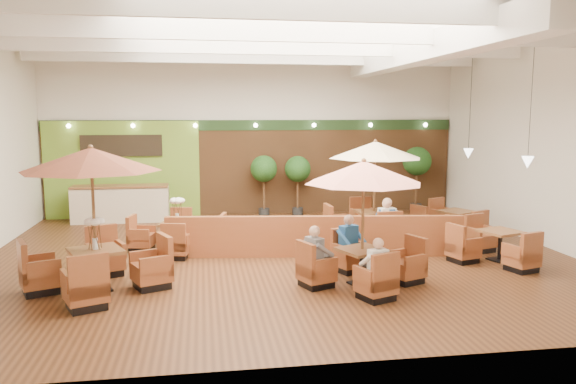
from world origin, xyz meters
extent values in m
plane|color=#381E0F|center=(0.00, 0.00, 0.00)|extent=(14.00, 14.00, 0.00)
cube|color=silver|center=(0.00, 6.00, 2.75)|extent=(14.00, 0.04, 5.50)
cube|color=silver|center=(0.00, -6.00, 2.75)|extent=(14.00, 0.04, 5.50)
cube|color=silver|center=(7.00, 0.00, 2.75)|extent=(0.04, 12.00, 5.50)
cube|color=white|center=(0.00, 0.00, 5.50)|extent=(14.00, 12.00, 0.04)
cube|color=brown|center=(0.00, 5.94, 1.60)|extent=(13.90, 0.10, 3.20)
cube|color=#1E3819|center=(0.00, 5.93, 3.05)|extent=(13.90, 0.12, 0.35)
cube|color=olive|center=(-4.40, 5.88, 1.60)|extent=(5.00, 0.08, 3.20)
cube|color=black|center=(-4.40, 5.80, 2.40)|extent=(2.60, 0.08, 0.70)
cube|color=white|center=(3.50, 0.00, 4.95)|extent=(0.60, 11.00, 0.60)
cube|color=white|center=(0.00, -4.00, 5.15)|extent=(13.60, 0.12, 0.45)
cube|color=white|center=(0.00, -1.30, 5.15)|extent=(13.60, 0.12, 0.45)
cube|color=white|center=(0.00, 1.30, 5.15)|extent=(13.60, 0.12, 0.45)
cube|color=white|center=(0.00, 4.00, 5.15)|extent=(13.60, 0.12, 0.45)
cylinder|color=black|center=(5.80, -1.00, 3.90)|extent=(0.01, 0.01, 3.20)
cone|color=white|center=(5.80, -1.00, 2.30)|extent=(0.28, 0.28, 0.28)
cylinder|color=black|center=(5.80, 2.00, 3.90)|extent=(0.01, 0.01, 3.20)
cone|color=white|center=(5.80, 2.00, 2.30)|extent=(0.28, 0.28, 0.28)
sphere|color=#FFEAC6|center=(-6.00, 5.70, 3.05)|extent=(0.14, 0.14, 0.14)
sphere|color=#FFEAC6|center=(-4.00, 5.70, 3.05)|extent=(0.14, 0.14, 0.14)
sphere|color=#FFEAC6|center=(-2.00, 5.70, 3.05)|extent=(0.14, 0.14, 0.14)
sphere|color=#FFEAC6|center=(0.00, 5.70, 3.05)|extent=(0.14, 0.14, 0.14)
sphere|color=#FFEAC6|center=(2.00, 5.70, 3.05)|extent=(0.14, 0.14, 0.14)
sphere|color=#FFEAC6|center=(4.00, 5.70, 3.05)|extent=(0.14, 0.14, 0.14)
sphere|color=#FFEAC6|center=(6.00, 5.70, 3.05)|extent=(0.14, 0.14, 0.14)
cube|color=beige|center=(-4.40, 5.10, 0.55)|extent=(3.00, 0.70, 1.10)
cube|color=brown|center=(-4.40, 5.10, 1.15)|extent=(3.00, 0.75, 0.06)
cube|color=brown|center=(0.85, -0.18, 0.50)|extent=(7.16, 1.09, 1.00)
cube|color=brown|center=(-3.89, -2.11, 0.79)|extent=(1.24, 1.24, 0.07)
cylinder|color=black|center=(-3.89, -2.11, 0.41)|extent=(0.11, 0.11, 0.73)
cube|color=black|center=(-3.89, -2.11, 0.02)|extent=(0.65, 0.65, 0.04)
cube|color=brown|center=(-3.89, -3.16, 0.33)|extent=(0.90, 0.90, 0.35)
cube|color=brown|center=(-4.01, -3.42, 0.66)|extent=(0.67, 0.37, 0.77)
cube|color=brown|center=(-4.19, -3.29, 0.55)|extent=(0.32, 0.59, 0.31)
cube|color=brown|center=(-3.60, -3.03, 0.55)|extent=(0.32, 0.59, 0.31)
cube|color=black|center=(-3.89, -3.16, 0.08)|extent=(0.80, 0.80, 0.15)
cube|color=brown|center=(-3.89, -1.06, 0.33)|extent=(0.90, 0.90, 0.35)
cube|color=brown|center=(-3.78, -0.80, 0.66)|extent=(0.67, 0.37, 0.77)
cube|color=brown|center=(-3.60, -0.94, 0.55)|extent=(0.32, 0.59, 0.31)
cube|color=brown|center=(-4.19, -1.19, 0.55)|extent=(0.32, 0.59, 0.31)
cube|color=black|center=(-3.89, -1.06, 0.08)|extent=(0.80, 0.80, 0.15)
cube|color=brown|center=(-4.94, -2.11, 0.33)|extent=(0.90, 0.90, 0.35)
cube|color=brown|center=(-4.68, -2.23, 0.66)|extent=(0.37, 0.67, 0.77)
cube|color=brown|center=(-5.07, -1.82, 0.55)|extent=(0.59, 0.32, 0.31)
cube|color=brown|center=(-4.81, -2.41, 0.55)|extent=(0.59, 0.32, 0.31)
cube|color=black|center=(-4.94, -2.11, 0.08)|extent=(0.80, 0.80, 0.15)
cube|color=brown|center=(-2.84, -2.11, 0.33)|extent=(0.90, 0.90, 0.35)
cube|color=brown|center=(-3.11, -2.00, 0.66)|extent=(0.37, 0.67, 0.77)
cube|color=brown|center=(-2.72, -2.41, 0.55)|extent=(0.59, 0.32, 0.31)
cube|color=brown|center=(-2.97, -1.82, 0.55)|extent=(0.59, 0.32, 0.31)
cube|color=black|center=(-2.84, -2.11, 0.08)|extent=(0.80, 0.80, 0.15)
cylinder|color=brown|center=(-3.89, -2.11, 1.38)|extent=(0.06, 0.06, 2.76)
cone|color=#5D2B1B|center=(-3.89, -2.11, 2.58)|extent=(2.65, 2.65, 0.45)
sphere|color=brown|center=(-3.89, -2.11, 2.81)|extent=(0.10, 0.10, 0.10)
cylinder|color=silver|center=(-3.89, -2.11, 0.94)|extent=(0.10, 0.10, 0.22)
cube|color=brown|center=(1.35, -2.53, 0.71)|extent=(1.09, 1.09, 0.06)
cylinder|color=black|center=(1.35, -2.53, 0.37)|extent=(0.10, 0.10, 0.65)
cube|color=black|center=(1.35, -2.53, 0.02)|extent=(0.58, 0.58, 0.04)
cube|color=brown|center=(1.35, -3.47, 0.30)|extent=(0.80, 0.80, 0.32)
cube|color=brown|center=(1.25, -3.71, 0.59)|extent=(0.61, 0.32, 0.69)
cube|color=brown|center=(1.08, -3.58, 0.49)|extent=(0.27, 0.53, 0.28)
cube|color=brown|center=(1.61, -3.36, 0.49)|extent=(0.27, 0.53, 0.28)
cube|color=black|center=(1.35, -3.47, 0.07)|extent=(0.71, 0.71, 0.14)
cube|color=brown|center=(1.35, -1.59, 0.30)|extent=(0.80, 0.80, 0.32)
cube|color=brown|center=(1.44, -1.35, 0.59)|extent=(0.61, 0.32, 0.69)
cube|color=brown|center=(1.61, -1.49, 0.49)|extent=(0.27, 0.53, 0.28)
cube|color=brown|center=(1.08, -1.70, 0.49)|extent=(0.27, 0.53, 0.28)
cube|color=black|center=(1.35, -1.59, 0.07)|extent=(0.71, 0.71, 0.14)
cube|color=brown|center=(0.41, -2.53, 0.30)|extent=(0.80, 0.80, 0.32)
cube|color=brown|center=(0.65, -2.63, 0.59)|extent=(0.32, 0.61, 0.69)
cube|color=brown|center=(0.30, -2.26, 0.49)|extent=(0.53, 0.27, 0.28)
cube|color=brown|center=(0.51, -2.80, 0.49)|extent=(0.53, 0.27, 0.28)
cube|color=black|center=(0.41, -2.53, 0.07)|extent=(0.71, 0.71, 0.14)
cube|color=brown|center=(2.29, -2.53, 0.30)|extent=(0.80, 0.80, 0.32)
cube|color=brown|center=(2.05, -2.44, 0.59)|extent=(0.32, 0.61, 0.69)
cube|color=brown|center=(2.39, -2.80, 0.49)|extent=(0.53, 0.27, 0.28)
cube|color=brown|center=(2.18, -2.26, 0.49)|extent=(0.53, 0.27, 0.28)
cube|color=black|center=(2.29, -2.53, 0.07)|extent=(0.71, 0.71, 0.14)
cylinder|color=brown|center=(1.35, -2.53, 1.24)|extent=(0.06, 0.06, 2.47)
cone|color=#E98370|center=(1.35, -2.53, 2.29)|extent=(2.37, 2.37, 0.45)
sphere|color=brown|center=(1.35, -2.53, 2.52)|extent=(0.10, 0.10, 0.10)
cube|color=brown|center=(2.82, 1.38, 0.76)|extent=(0.95, 0.95, 0.06)
cylinder|color=black|center=(2.82, 1.38, 0.39)|extent=(0.11, 0.11, 0.70)
cube|color=black|center=(2.82, 1.38, 0.02)|extent=(0.50, 0.50, 0.04)
cube|color=brown|center=(2.82, 0.37, 0.32)|extent=(0.69, 0.69, 0.34)
cube|color=brown|center=(2.80, 0.10, 0.64)|extent=(0.66, 0.14, 0.74)
cube|color=brown|center=(2.51, 0.36, 0.53)|extent=(0.11, 0.59, 0.30)
cube|color=brown|center=(3.12, 0.39, 0.53)|extent=(0.11, 0.59, 0.30)
cube|color=black|center=(2.82, 0.37, 0.07)|extent=(0.61, 0.61, 0.15)
cube|color=brown|center=(2.82, 2.39, 0.32)|extent=(0.69, 0.69, 0.34)
cube|color=brown|center=(2.83, 2.67, 0.64)|extent=(0.66, 0.14, 0.74)
cube|color=brown|center=(3.12, 2.41, 0.53)|extent=(0.11, 0.59, 0.30)
cube|color=brown|center=(2.51, 2.37, 0.53)|extent=(0.11, 0.59, 0.30)
cube|color=black|center=(2.82, 2.39, 0.07)|extent=(0.61, 0.61, 0.15)
cube|color=brown|center=(1.81, 1.38, 0.32)|extent=(0.69, 0.69, 0.34)
cube|color=brown|center=(2.08, 1.37, 0.64)|extent=(0.14, 0.66, 0.74)
cube|color=brown|center=(1.79, 1.69, 0.53)|extent=(0.59, 0.11, 0.30)
cube|color=brown|center=(1.82, 1.07, 0.53)|extent=(0.59, 0.11, 0.30)
cube|color=black|center=(1.81, 1.38, 0.07)|extent=(0.61, 0.61, 0.15)
cylinder|color=brown|center=(2.82, 1.38, 1.33)|extent=(0.06, 0.06, 2.65)
cone|color=beige|center=(2.82, 1.38, 2.47)|extent=(2.55, 2.55, 0.45)
sphere|color=brown|center=(2.82, 1.38, 2.70)|extent=(0.10, 0.10, 0.10)
cube|color=brown|center=(-2.45, 1.04, 0.68)|extent=(0.97, 0.97, 0.06)
cylinder|color=black|center=(-2.45, 1.04, 0.35)|extent=(0.10, 0.10, 0.63)
cube|color=black|center=(-2.45, 1.04, 0.02)|extent=(0.51, 0.51, 0.04)
cube|color=brown|center=(-2.45, 0.14, 0.29)|extent=(0.71, 0.71, 0.30)
cube|color=brown|center=(-2.40, -0.10, 0.57)|extent=(0.60, 0.23, 0.67)
cube|color=brown|center=(-2.72, 0.20, 0.48)|extent=(0.19, 0.53, 0.27)
cube|color=brown|center=(-2.18, 0.07, 0.48)|extent=(0.19, 0.53, 0.27)
cube|color=black|center=(-2.45, 0.14, 0.07)|extent=(0.63, 0.63, 0.13)
cube|color=brown|center=(-2.45, 1.94, 0.29)|extent=(0.71, 0.71, 0.30)
cube|color=brown|center=(-2.51, 2.18, 0.57)|extent=(0.60, 0.23, 0.67)
cube|color=brown|center=(-2.18, 1.88, 0.48)|extent=(0.19, 0.53, 0.27)
cube|color=brown|center=(-2.72, 2.01, 0.48)|extent=(0.19, 0.53, 0.27)
cube|color=black|center=(-2.45, 1.94, 0.07)|extent=(0.63, 0.63, 0.13)
cube|color=brown|center=(-3.35, 1.04, 0.29)|extent=(0.71, 0.71, 0.30)
cube|color=brown|center=(-3.11, 1.10, 0.57)|extent=(0.23, 0.60, 0.67)
cube|color=brown|center=(-3.29, 1.31, 0.48)|extent=(0.53, 0.19, 0.27)
cube|color=brown|center=(-3.42, 0.77, 0.48)|extent=(0.53, 0.19, 0.27)
cube|color=black|center=(-3.35, 1.04, 0.07)|extent=(0.63, 0.63, 0.13)
cube|color=brown|center=(-1.55, 1.04, 0.29)|extent=(0.71, 0.71, 0.30)
cube|color=brown|center=(-1.79, 0.98, 0.57)|extent=(0.23, 0.60, 0.67)
cube|color=brown|center=(-1.61, 0.77, 0.48)|extent=(0.53, 0.19, 0.27)
cube|color=brown|center=(-1.49, 1.31, 0.48)|extent=(0.53, 0.19, 0.27)
cube|color=black|center=(-1.55, 1.04, 0.07)|extent=(0.63, 0.63, 0.13)
cylinder|color=silver|center=(-2.45, 1.04, 0.82)|extent=(0.10, 0.10, 0.22)
cube|color=brown|center=(5.09, -1.21, 0.69)|extent=(1.02, 1.02, 0.06)
cylinder|color=black|center=(5.09, -1.21, 0.36)|extent=(0.10, 0.10, 0.64)
cube|color=black|center=(5.09, -1.21, 0.02)|extent=(0.54, 0.54, 0.04)
cube|color=brown|center=(5.09, -2.13, 0.29)|extent=(0.74, 0.74, 0.31)
cube|color=brown|center=(5.02, -2.37, 0.58)|extent=(0.60, 0.26, 0.68)
cube|color=brown|center=(4.82, -2.21, 0.48)|extent=(0.23, 0.53, 0.27)
cube|color=brown|center=(5.36, -2.05, 0.48)|extent=(0.23, 0.53, 0.27)
cube|color=black|center=(5.09, -2.13, 0.07)|extent=(0.66, 0.66, 0.14)
cube|color=brown|center=(5.09, -0.30, 0.29)|extent=(0.74, 0.74, 0.31)
cube|color=brown|center=(5.16, -0.06, 0.58)|extent=(0.60, 0.26, 0.68)
cube|color=brown|center=(5.36, -0.22, 0.48)|extent=(0.23, 0.53, 0.27)
cube|color=brown|center=(4.82, -0.38, 0.48)|extent=(0.23, 0.53, 0.27)
cube|color=black|center=(5.09, -0.30, 0.07)|extent=(0.66, 0.66, 0.14)
cube|color=brown|center=(4.17, -1.21, 0.29)|extent=(0.74, 0.74, 0.31)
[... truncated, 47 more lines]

